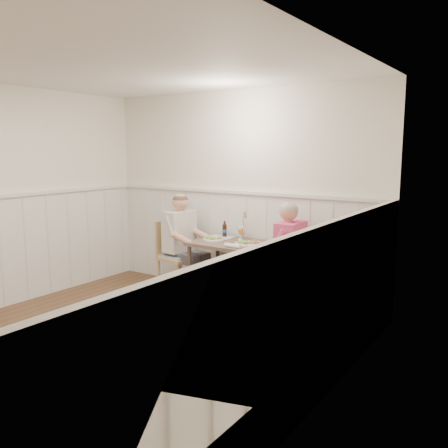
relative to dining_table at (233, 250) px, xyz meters
name	(u,v)px	position (x,y,z in m)	size (l,w,h in m)	color
ground_plane	(109,350)	(-0.19, -1.84, -0.65)	(4.50, 4.50, 0.00)	#4B301C
room_shell	(103,189)	(-0.19, -1.84, 0.87)	(4.04, 4.54, 2.60)	white
wainscot	(157,264)	(-0.19, -1.15, 0.04)	(4.00, 4.49, 1.34)	white
dining_table	(233,250)	(0.00, 0.00, 0.00)	(0.98, 0.70, 0.75)	brown
chair_right	(300,271)	(0.86, 0.05, -0.14)	(0.53, 0.53, 0.94)	tan
chair_left	(176,253)	(-0.88, -0.03, -0.14)	(0.50, 0.50, 0.94)	tan
man_in_pink	(287,267)	(0.73, -0.03, -0.10)	(0.62, 0.43, 1.31)	#3F3F47
diner_cream	(182,251)	(-0.78, -0.03, -0.10)	(0.64, 0.44, 1.32)	#3F3F47
plate_man	(247,243)	(0.22, -0.03, 0.12)	(0.31, 0.31, 0.08)	white
plate_diner	(213,238)	(-0.28, -0.03, 0.12)	(0.27, 0.27, 0.07)	white
beer_glass_a	(241,231)	(0.00, 0.17, 0.21)	(0.07, 0.07, 0.16)	silver
beer_glass_b	(240,230)	(-0.03, 0.21, 0.21)	(0.07, 0.07, 0.17)	silver
beer_bottle	(225,230)	(-0.29, 0.24, 0.19)	(0.06, 0.06, 0.21)	black
rolled_napkin	(233,246)	(0.17, -0.27, 0.12)	(0.21, 0.06, 0.05)	white
grass_vase	(243,226)	(-0.03, 0.27, 0.26)	(0.04, 0.04, 0.37)	silver
gingham_mat	(221,237)	(-0.31, 0.19, 0.10)	(0.33, 0.27, 0.01)	#6384A9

